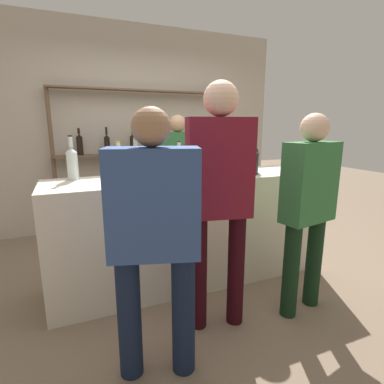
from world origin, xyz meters
name	(u,v)px	position (x,y,z in m)	size (l,w,h in m)	color
ground_plane	(192,277)	(0.00, 0.00, 0.00)	(16.00, 16.00, 0.00)	#7A6651
bar_counter	(192,228)	(0.00, 0.00, 0.50)	(2.54, 0.63, 1.01)	beige
back_wall	(142,129)	(0.00, 1.92, 1.40)	(4.14, 0.12, 2.80)	#B2A899
back_shelf	(143,138)	(-0.02, 1.74, 1.28)	(2.46, 0.18, 1.93)	brown
counter_bottle_0	(254,158)	(0.66, -0.01, 1.14)	(0.07, 0.07, 0.36)	black
counter_bottle_1	(72,163)	(-1.00, 0.21, 1.15)	(0.09, 0.09, 0.37)	silver
counter_bottle_2	(136,166)	(-0.55, -0.20, 1.15)	(0.08, 0.08, 0.36)	silver
counter_bottle_3	(151,162)	(-0.36, 0.07, 1.14)	(0.07, 0.07, 0.34)	black
counter_bottle_4	(179,164)	(-0.16, -0.09, 1.14)	(0.08, 0.08, 0.32)	silver
counter_bottle_5	(119,165)	(-0.64, 0.06, 1.13)	(0.09, 0.09, 0.32)	silver
wine_glass	(172,168)	(-0.24, -0.14, 1.11)	(0.07, 0.07, 0.14)	silver
ice_bucket	(247,163)	(0.51, -0.10, 1.11)	(0.22, 0.22, 0.20)	black
customer_left	(154,231)	(-0.63, -0.97, 0.89)	(0.53, 0.35, 1.55)	#121C33
customer_right	(308,202)	(0.61, -0.81, 0.90)	(0.47, 0.27, 1.54)	black
server_behind_counter	(178,170)	(0.23, 1.01, 0.91)	(0.53, 0.36, 1.58)	black
customer_center	(219,190)	(-0.10, -0.71, 1.03)	(0.47, 0.28, 1.74)	black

